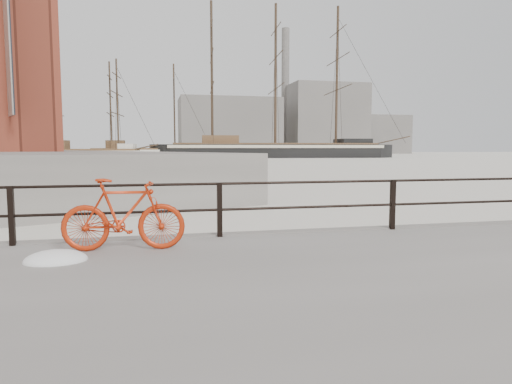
{
  "coord_description": "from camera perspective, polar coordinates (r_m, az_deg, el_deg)",
  "views": [
    {
      "loc": [
        -4.69,
        -8.39,
        1.98
      ],
      "look_at": [
        -2.44,
        1.5,
        1.0
      ],
      "focal_mm": 32.0,
      "sensor_mm": 36.0,
      "label": 1
    }
  ],
  "objects": [
    {
      "name": "industrial_west",
      "position": [
        150.6,
        -3.39,
        8.17
      ],
      "size": [
        32.0,
        18.0,
        18.0
      ],
      "primitive_type": "cube",
      "color": "gray",
      "rests_on": "ground"
    },
    {
      "name": "industrial_mid",
      "position": [
        164.9,
        8.55,
        8.93
      ],
      "size": [
        26.0,
        20.0,
        24.0
      ],
      "primitive_type": "cube",
      "color": "gray",
      "rests_on": "ground"
    },
    {
      "name": "schooner_mid",
      "position": [
        92.78,
        -13.83,
        4.12
      ],
      "size": [
        27.01,
        12.13,
        19.38
      ],
      "primitive_type": null,
      "rotation": [
        0.0,
        0.0,
        -0.03
      ],
      "color": "silver",
      "rests_on": "ground"
    },
    {
      "name": "ground",
      "position": [
        9.81,
        16.13,
        -6.34
      ],
      "size": [
        400.0,
        400.0,
        0.0
      ],
      "primitive_type": "plane",
      "color": "white",
      "rests_on": "ground"
    },
    {
      "name": "guardrail",
      "position": [
        9.55,
        16.7,
        -1.51
      ],
      "size": [
        28.0,
        0.1,
        1.0
      ],
      "primitive_type": null,
      "color": "black",
      "rests_on": "promenade"
    },
    {
      "name": "schooner_left",
      "position": [
        86.22,
        -20.34,
        3.85
      ],
      "size": [
        25.44,
        14.18,
        18.38
      ],
      "primitive_type": null,
      "rotation": [
        0.0,
        0.0,
        -0.14
      ],
      "color": "silver",
      "rests_on": "ground"
    },
    {
      "name": "barque_black",
      "position": [
        94.98,
        2.42,
        4.3
      ],
      "size": [
        58.51,
        23.73,
        32.49
      ],
      "primitive_type": null,
      "rotation": [
        0.0,
        0.0,
        -0.09
      ],
      "color": "black",
      "rests_on": "ground"
    },
    {
      "name": "bicycle",
      "position": [
        7.54,
        -16.23,
        -2.73
      ],
      "size": [
        1.93,
        0.43,
        1.15
      ],
      "primitive_type": "imported",
      "rotation": [
        0.0,
        0.0,
        -0.08
      ],
      "color": "red",
      "rests_on": "promenade"
    },
    {
      "name": "industrial_east",
      "position": [
        178.75,
        14.87,
        6.93
      ],
      "size": [
        20.0,
        16.0,
        14.0
      ],
      "primitive_type": "cube",
      "color": "gray",
      "rests_on": "ground"
    },
    {
      "name": "smokestack",
      "position": [
        166.34,
        3.68,
        12.4
      ],
      "size": [
        2.8,
        2.8,
        44.0
      ],
      "primitive_type": "cylinder",
      "color": "gray",
      "rests_on": "ground"
    }
  ]
}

